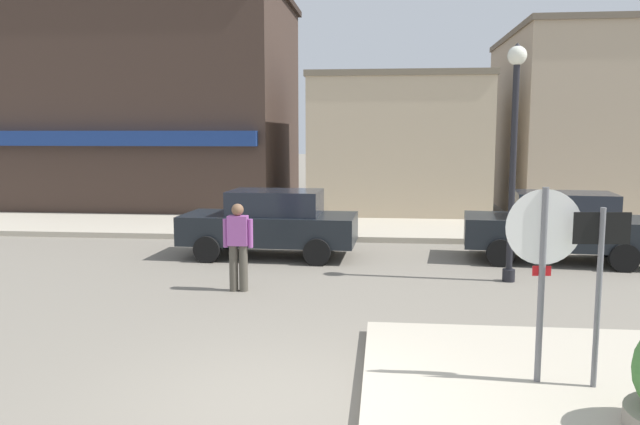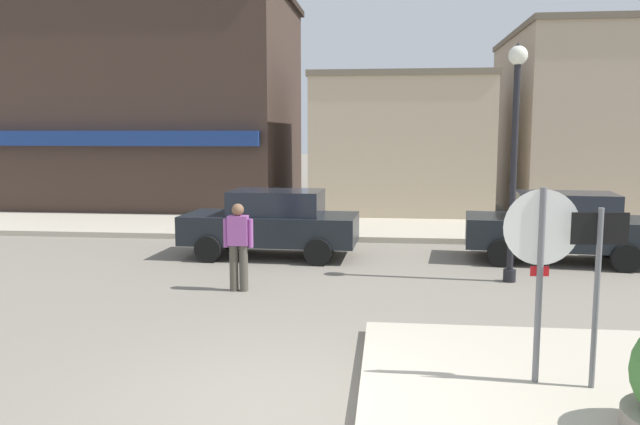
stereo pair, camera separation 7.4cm
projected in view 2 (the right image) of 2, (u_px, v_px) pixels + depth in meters
The scene contains 11 objects.
ground_plane at pixel (276, 407), 6.58m from camera, with size 160.00×160.00×0.00m, color gray.
kerb_far at pixel (349, 228), 18.46m from camera, with size 80.00×4.00×0.15m, color #B7AD99.
stop_sign at pixel (540, 260), 6.70m from camera, with size 0.82×0.09×2.30m.
one_way_sign at pixel (597, 280), 6.57m from camera, with size 0.60×0.07×2.10m.
lamp_post at pixel (515, 128), 11.76m from camera, with size 0.36×0.36×4.54m.
parked_car_nearest at pixel (272, 222), 14.49m from camera, with size 4.06×1.99×1.56m.
parked_car_second at pixel (559, 226), 13.92m from camera, with size 4.17×2.21×1.56m.
pedestrian_crossing_near at pixel (238, 244), 11.32m from camera, with size 0.55×0.23×1.61m.
building_corner_shop at pixel (163, 102), 24.69m from camera, with size 10.24×8.45×8.22m.
building_storefront_left_near at pixel (400, 145), 22.30m from camera, with size 6.09×5.31×4.87m.
building_storefront_left_mid at pixel (594, 123), 22.86m from camera, with size 6.24×7.87×6.51m.
Camera 2 is at (1.14, -6.18, 2.87)m, focal length 35.00 mm.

